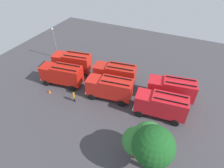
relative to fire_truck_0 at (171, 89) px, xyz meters
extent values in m
plane|color=#423F44|center=(9.12, 1.94, -2.15)|extent=(54.50, 54.50, 0.00)
cube|color=red|center=(2.42, 0.38, -0.05)|extent=(2.56, 2.81, 2.60)
cube|color=#8C9EAD|center=(3.46, 0.54, 0.26)|extent=(0.40, 2.11, 1.46)
cube|color=red|center=(-1.04, -0.16, 0.10)|extent=(5.13, 3.21, 2.90)
cube|color=black|center=(-1.14, 0.52, 1.67)|extent=(4.29, 0.78, 0.12)
cube|color=black|center=(-0.93, -0.84, 1.67)|extent=(4.29, 0.78, 0.12)
cube|color=silver|center=(3.61, 0.56, -1.20)|extent=(0.56, 2.38, 0.28)
cylinder|color=black|center=(2.43, 1.59, -1.60)|extent=(1.14, 0.51, 1.10)
cylinder|color=black|center=(2.80, -0.78, -1.60)|extent=(1.14, 0.51, 1.10)
cylinder|color=black|center=(-2.41, 0.84, -1.60)|extent=(1.14, 0.51, 1.10)
cylinder|color=black|center=(-2.04, -1.53, -1.60)|extent=(1.14, 0.51, 1.10)
cube|color=red|center=(11.90, 0.30, -0.05)|extent=(2.53, 2.79, 2.60)
cube|color=#8C9EAD|center=(12.94, 0.45, 0.26)|extent=(0.38, 2.11, 1.46)
cube|color=red|center=(8.43, -0.20, 0.10)|extent=(5.11, 3.15, 2.90)
cube|color=black|center=(8.34, 0.48, 1.67)|extent=(4.29, 0.73, 0.12)
cube|color=black|center=(8.53, -0.88, 1.67)|extent=(4.29, 0.73, 0.12)
cube|color=silver|center=(13.09, 0.47, -1.20)|extent=(0.53, 2.38, 0.28)
cylinder|color=black|center=(11.93, 1.51, -1.60)|extent=(1.14, 0.50, 1.10)
cylinder|color=black|center=(12.26, -0.86, -1.60)|extent=(1.14, 0.50, 1.10)
cylinder|color=black|center=(7.07, 0.82, -1.60)|extent=(1.14, 0.50, 1.10)
cylinder|color=black|center=(7.41, -1.55, -1.60)|extent=(1.14, 0.50, 1.10)
cube|color=red|center=(20.61, 0.30, -0.05)|extent=(2.59, 2.84, 2.60)
cube|color=#8C9EAD|center=(21.65, 0.47, 0.26)|extent=(0.44, 2.11, 1.46)
cube|color=red|center=(17.16, -0.30, 0.10)|extent=(5.15, 3.28, 2.90)
cube|color=black|center=(17.05, 0.38, 1.67)|extent=(4.28, 0.85, 0.12)
cube|color=black|center=(17.28, -0.97, 1.67)|extent=(4.28, 0.85, 0.12)
cube|color=silver|center=(21.79, 0.50, -1.20)|extent=(0.60, 2.37, 0.28)
cylinder|color=black|center=(20.61, 1.51, -1.60)|extent=(1.14, 0.53, 1.10)
cylinder|color=black|center=(21.01, -0.85, -1.60)|extent=(1.14, 0.53, 1.10)
cylinder|color=black|center=(15.78, 0.68, -1.60)|extent=(1.14, 0.53, 1.10)
cylinder|color=black|center=(16.18, -1.68, -1.60)|extent=(1.14, 0.53, 1.10)
cube|color=red|center=(3.07, 4.35, -0.05)|extent=(2.44, 2.71, 2.60)
cube|color=#8C9EAD|center=(4.12, 4.45, 0.26)|extent=(0.29, 2.12, 1.46)
cube|color=red|center=(-0.41, 4.00, 0.10)|extent=(5.03, 2.97, 2.90)
cube|color=black|center=(-0.48, 4.68, 1.67)|extent=(4.31, 0.55, 0.12)
cube|color=black|center=(-0.34, 3.31, 1.67)|extent=(4.31, 0.55, 0.12)
cube|color=silver|center=(4.27, 4.47, -1.20)|extent=(0.44, 2.38, 0.28)
cylinder|color=black|center=(3.15, 5.56, -1.60)|extent=(1.13, 0.46, 1.10)
cylinder|color=black|center=(3.39, 3.17, -1.60)|extent=(1.13, 0.46, 1.10)
cylinder|color=black|center=(-1.72, 5.07, -1.60)|extent=(1.13, 0.46, 1.10)
cylinder|color=black|center=(-1.48, 2.68, -1.60)|extent=(1.13, 0.46, 1.10)
cube|color=red|center=(11.11, 4.08, -0.05)|extent=(2.52, 2.78, 2.60)
cube|color=#8C9EAD|center=(12.15, 4.22, 0.26)|extent=(0.37, 2.12, 1.46)
cube|color=red|center=(7.64, 3.60, 0.10)|extent=(5.10, 3.13, 2.90)
cube|color=black|center=(7.55, 4.28, 1.67)|extent=(4.30, 0.71, 0.12)
cube|color=black|center=(7.73, 2.92, 1.67)|extent=(4.30, 0.71, 0.12)
cube|color=silver|center=(12.30, 4.24, -1.20)|extent=(0.52, 2.38, 0.28)
cylinder|color=black|center=(11.14, 5.29, -1.60)|extent=(1.14, 0.50, 1.10)
cylinder|color=black|center=(11.47, 2.92, -1.60)|extent=(1.14, 0.50, 1.10)
cylinder|color=black|center=(6.29, 4.62, -1.60)|extent=(1.14, 0.50, 1.10)
cylinder|color=black|center=(6.62, 2.25, -1.60)|extent=(1.14, 0.50, 1.10)
cube|color=red|center=(20.00, 4.27, -0.05)|extent=(2.55, 2.80, 2.60)
cube|color=#8C9EAD|center=(21.04, 4.43, 0.26)|extent=(0.40, 2.11, 1.46)
cube|color=red|center=(16.54, 3.75, 0.10)|extent=(5.12, 3.19, 2.90)
cube|color=black|center=(16.44, 4.43, 1.67)|extent=(4.29, 0.76, 0.12)
cube|color=black|center=(16.64, 3.07, 1.67)|extent=(4.29, 0.76, 0.12)
cube|color=silver|center=(21.19, 4.45, -1.20)|extent=(0.55, 2.38, 0.28)
cylinder|color=black|center=(20.02, 5.49, -1.60)|extent=(1.14, 0.51, 1.10)
cylinder|color=black|center=(20.38, 3.11, -1.60)|extent=(1.14, 0.51, 1.10)
cylinder|color=black|center=(15.17, 4.76, -1.60)|extent=(1.14, 0.51, 1.10)
cylinder|color=black|center=(15.53, 2.38, -1.60)|extent=(1.14, 0.51, 1.10)
cylinder|color=black|center=(12.19, -2.60, -1.77)|extent=(0.16, 0.16, 0.77)
cylinder|color=black|center=(12.34, -2.46, -1.77)|extent=(0.16, 0.16, 0.77)
cube|color=gold|center=(12.26, -2.53, -1.04)|extent=(0.47, 0.46, 0.67)
sphere|color=beige|center=(12.26, -2.53, -0.60)|extent=(0.22, 0.22, 0.22)
cylinder|color=gold|center=(12.26, -2.53, -0.51)|extent=(0.27, 0.27, 0.07)
cylinder|color=black|center=(13.30, 6.82, -1.76)|extent=(0.16, 0.16, 0.79)
cylinder|color=black|center=(13.44, 6.66, -1.76)|extent=(0.16, 0.16, 0.79)
cube|color=orange|center=(13.37, 6.74, -1.01)|extent=(0.46, 0.48, 0.69)
sphere|color=beige|center=(13.37, 6.74, -0.56)|extent=(0.22, 0.22, 0.22)
cylinder|color=orange|center=(13.37, 6.74, -0.47)|extent=(0.28, 0.28, 0.07)
cylinder|color=brown|center=(-0.21, 12.50, -0.82)|extent=(0.53, 0.53, 2.66)
sphere|color=#19511E|center=(-0.21, 12.50, 2.32)|extent=(4.26, 4.26, 4.26)
cylinder|color=brown|center=(0.55, 11.14, -1.06)|extent=(0.44, 0.44, 2.19)
sphere|color=#337A33|center=(0.55, 11.14, 1.52)|extent=(3.50, 3.50, 3.50)
cylinder|color=brown|center=(1.67, 11.83, -1.17)|extent=(0.39, 0.39, 1.96)
sphere|color=#337A33|center=(1.67, 11.83, 1.14)|extent=(3.13, 3.13, 3.13)
cone|color=#F2600C|center=(18.30, 6.82, -1.84)|extent=(0.44, 0.44, 0.63)
cone|color=#F2600C|center=(-1.01, 7.06, -1.79)|extent=(0.51, 0.51, 0.72)
cylinder|color=slate|center=(24.06, -2.89, 0.98)|extent=(0.16, 0.16, 6.27)
sphere|color=#F2EFCC|center=(24.06, -2.89, 4.30)|extent=(0.36, 0.36, 0.36)
camera|label=1|loc=(-0.87, 23.50, 18.26)|focal=29.74mm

